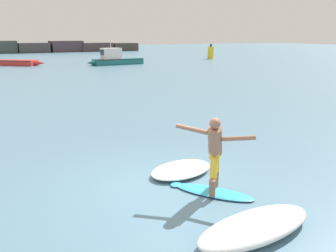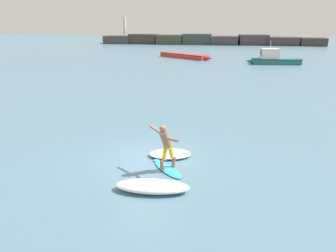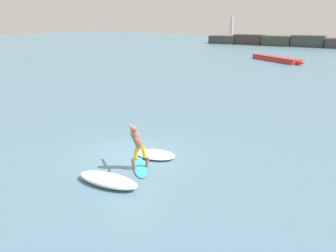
% 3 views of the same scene
% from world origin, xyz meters
% --- Properties ---
extents(ground_plane, '(200.00, 200.00, 0.00)m').
position_xyz_m(ground_plane, '(0.00, 0.00, 0.00)').
color(ground_plane, slate).
extents(rock_jetty_breakwater, '(47.19, 5.04, 5.68)m').
position_xyz_m(rock_jetty_breakwater, '(-0.15, 62.00, 0.96)').
color(rock_jetty_breakwater, '#403F3B').
rests_on(rock_jetty_breakwater, ground).
extents(surfboard, '(1.48, 1.69, 0.20)m').
position_xyz_m(surfboard, '(0.91, -0.75, 0.03)').
color(surfboard, '#30A2C6').
rests_on(surfboard, ground).
extents(surfer, '(1.21, 1.14, 1.65)m').
position_xyz_m(surfer, '(0.87, -0.84, 1.03)').
color(surfer, '#8F614A').
rests_on(surfer, surfboard).
extents(fishing_boat_near_jetty, '(6.68, 2.28, 2.72)m').
position_xyz_m(fishing_boat_near_jetty, '(8.74, 30.06, 0.62)').
color(fishing_boat_near_jetty, '#1F6865').
rests_on(fishing_boat_near_jetty, ground).
extents(small_boat_offshore, '(7.92, 6.21, 0.60)m').
position_xyz_m(small_boat_offshore, '(-2.43, 34.80, 0.33)').
color(small_boat_offshore, red).
rests_on(small_boat_offshore, ground).
extents(channel_marker_buoy, '(0.85, 0.85, 2.01)m').
position_xyz_m(channel_marker_buoy, '(23.44, 32.85, 0.85)').
color(channel_marker_buoy, yellow).
rests_on(channel_marker_buoy, ground).
extents(wave_foam_at_tail, '(1.77, 1.27, 0.20)m').
position_xyz_m(wave_foam_at_tail, '(0.82, 0.45, 0.10)').
color(wave_foam_at_tail, white).
rests_on(wave_foam_at_tail, ground).
extents(wave_foam_at_nose, '(2.36, 1.00, 0.32)m').
position_xyz_m(wave_foam_at_nose, '(0.69, -2.33, 0.16)').
color(wave_foam_at_nose, white).
rests_on(wave_foam_at_nose, ground).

